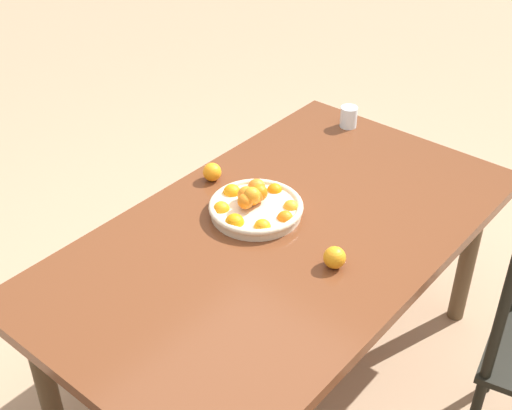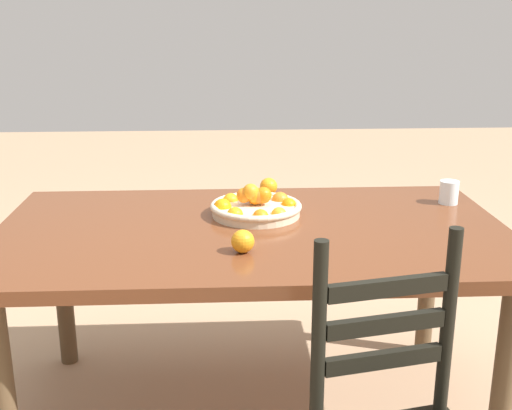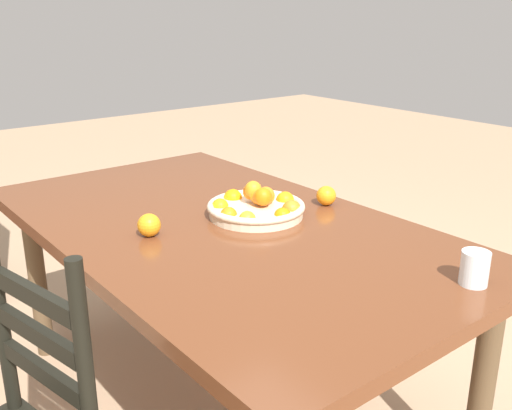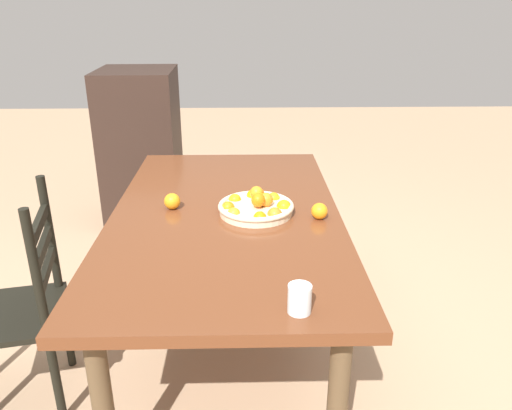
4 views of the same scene
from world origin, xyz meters
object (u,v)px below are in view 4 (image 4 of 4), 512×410
(cabinet, at_px, (142,147))
(orange_loose_0, at_px, (172,201))
(dining_table, at_px, (226,227))
(drinking_glass, at_px, (300,299))
(fruit_bowl, at_px, (257,206))
(orange_loose_1, at_px, (319,211))
(chair_near_window, at_px, (20,309))

(cabinet, height_order, orange_loose_0, cabinet)
(dining_table, height_order, drinking_glass, drinking_glass)
(fruit_bowl, relative_size, orange_loose_1, 4.72)
(chair_near_window, height_order, orange_loose_1, chair_near_window)
(chair_near_window, bearing_deg, dining_table, 99.30)
(chair_near_window, xyz_separation_m, fruit_bowl, (0.31, -0.98, 0.32))
(drinking_glass, bearing_deg, orange_loose_1, -12.92)
(drinking_glass, bearing_deg, cabinet, 21.39)
(chair_near_window, relative_size, drinking_glass, 10.45)
(orange_loose_0, xyz_separation_m, orange_loose_1, (-0.13, -0.65, -0.00))
(cabinet, distance_m, drinking_glass, 2.60)
(cabinet, relative_size, orange_loose_0, 15.70)
(dining_table, xyz_separation_m, orange_loose_1, (-0.09, -0.41, 0.11))
(orange_loose_1, bearing_deg, cabinet, 32.81)
(cabinet, relative_size, orange_loose_1, 16.12)
(cabinet, relative_size, fruit_bowl, 3.41)
(cabinet, height_order, drinking_glass, cabinet)
(cabinet, distance_m, fruit_bowl, 1.86)
(cabinet, height_order, fruit_bowl, cabinet)
(dining_table, bearing_deg, fruit_bowl, -97.47)
(orange_loose_0, bearing_deg, drinking_glass, -149.11)
(dining_table, relative_size, cabinet, 1.55)
(dining_table, distance_m, orange_loose_0, 0.27)
(orange_loose_0, bearing_deg, fruit_bowl, -98.95)
(fruit_bowl, bearing_deg, orange_loose_1, -104.08)
(cabinet, xyz_separation_m, drinking_glass, (-2.41, -0.95, 0.20))
(dining_table, distance_m, cabinet, 1.77)
(fruit_bowl, height_order, drinking_glass, fruit_bowl)
(chair_near_window, relative_size, cabinet, 0.82)
(chair_near_window, bearing_deg, orange_loose_0, 109.80)
(fruit_bowl, bearing_deg, cabinet, 26.89)
(chair_near_window, distance_m, fruit_bowl, 1.07)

